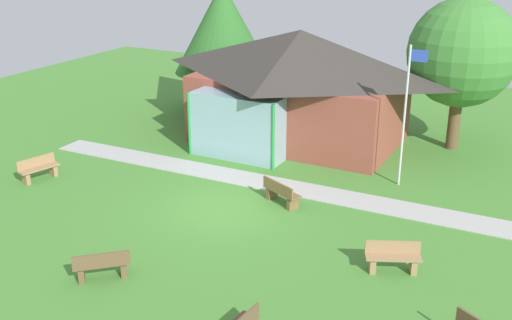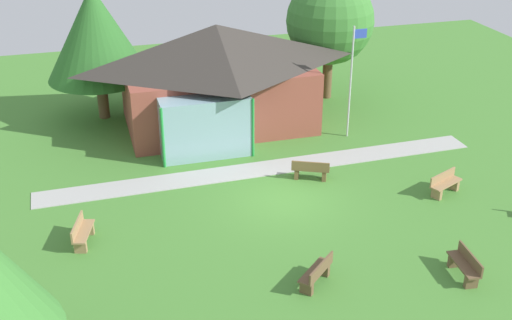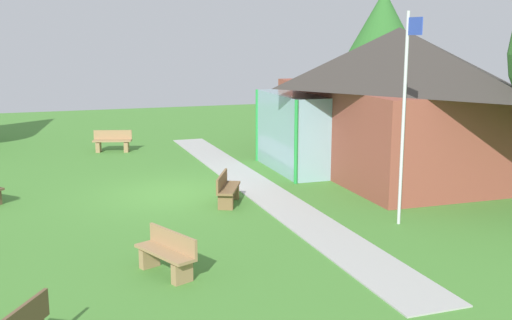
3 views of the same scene
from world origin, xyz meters
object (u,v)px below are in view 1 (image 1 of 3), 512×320
bench_mid_right (393,258)px  tree_behind_pavilion_right (462,53)px  pavilion (297,84)px  flagpole (406,110)px  bench_rear_near_path (281,193)px  tree_behind_pavilion_left (223,28)px  bench_mid_left (38,169)px  bench_front_center (102,266)px

bench_mid_right → tree_behind_pavilion_right: size_ratio=0.25×
pavilion → flagpole: bearing=-27.7°
bench_rear_near_path → tree_behind_pavilion_left: 12.17m
bench_mid_left → tree_behind_pavilion_right: tree_behind_pavilion_right is taller
bench_mid_left → tree_behind_pavilion_right: bearing=144.9°
bench_front_center → tree_behind_pavilion_right: tree_behind_pavilion_right is taller
bench_front_center → tree_behind_pavilion_left: bearing=66.6°
pavilion → tree_behind_pavilion_right: (6.32, 2.09, 1.55)m
bench_front_center → bench_mid_left: bearing=105.4°
bench_mid_right → flagpole: bearing=-101.0°
pavilion → bench_mid_left: bearing=-127.6°
bench_front_center → tree_behind_pavilion_right: 16.58m
bench_mid_right → bench_front_center: (-6.73, -4.00, 0.00)m
flagpole → bench_front_center: (-5.30, -10.00, -2.44)m
tree_behind_pavilion_right → flagpole: bearing=-100.1°
pavilion → bench_front_center: 13.03m
pavilion → bench_mid_right: bearing=-52.2°
bench_mid_left → bench_mid_right: same height
flagpole → tree_behind_pavilion_right: tree_behind_pavilion_right is taller
pavilion → bench_rear_near_path: (2.32, -6.37, -2.11)m
bench_rear_near_path → tree_behind_pavilion_right: bearing=89.4°
flagpole → bench_mid_right: flagpole is taller
flagpole → tree_behind_pavilion_left: 11.91m
bench_mid_left → bench_front_center: (6.76, -4.27, 0.00)m
bench_rear_near_path → tree_behind_pavilion_right: (4.00, 8.47, 3.66)m
bench_mid_right → bench_front_center: same height
bench_front_center → tree_behind_pavilion_right: bearing=25.2°
bench_mid_left → flagpole: bearing=130.8°
pavilion → flagpole: flagpole is taller
bench_mid_left → bench_rear_near_path: bearing=119.3°
bench_front_center → tree_behind_pavilion_left: (-5.26, 15.34, 3.79)m
tree_behind_pavilion_left → bench_front_center: bearing=-71.1°
bench_mid_right → bench_front_center: 7.83m
bench_mid_right → tree_behind_pavilion_right: (-0.55, 10.94, 3.66)m
pavilion → bench_rear_near_path: 7.10m
bench_rear_near_path → bench_mid_right: bearing=-3.9°
bench_rear_near_path → bench_front_center: same height
tree_behind_pavilion_right → tree_behind_pavilion_left: bearing=178.0°
pavilion → bench_mid_left: size_ratio=6.05×
pavilion → tree_behind_pavilion_left: size_ratio=1.48×
flagpole → tree_behind_pavilion_right: 5.17m
bench_mid_right → bench_front_center: size_ratio=1.10×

